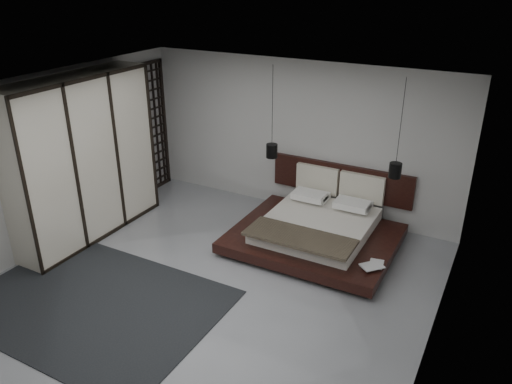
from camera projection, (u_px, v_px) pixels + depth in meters
The scene contains 14 objects.
floor at pixel (211, 286), 7.24m from camera, with size 6.00×6.00×0.00m, color #96989E.
ceiling at pixel (203, 95), 6.09m from camera, with size 6.00×6.00×0.00m, color white.
wall_back at pixel (298, 137), 9.08m from camera, with size 6.00×6.00×0.00m, color #B7B7B5.
wall_front at pixel (14, 329), 4.25m from camera, with size 6.00×6.00×0.00m, color #B7B7B5.
wall_left at pixel (50, 161), 7.96m from camera, with size 6.00×6.00×0.00m, color #B7B7B5.
wall_right at pixel (441, 254), 5.37m from camera, with size 6.00×6.00×0.00m, color #B7B7B5.
lattice_screen at pixel (151, 128), 9.95m from camera, with size 0.05×0.90×2.60m, color black.
bed at pixel (318, 228), 8.29m from camera, with size 2.59×2.32×1.04m.
book_lower at pixel (369, 263), 7.33m from camera, with size 0.20×0.27×0.03m, color #99724C.
book_upper at pixel (368, 262), 7.30m from camera, with size 0.23×0.32×0.02m, color #99724C.
pendant_left at pixel (272, 151), 8.63m from camera, with size 0.20×0.20×1.59m.
pendant_right at pixel (395, 170), 7.69m from camera, with size 0.19×0.19×1.55m.
wardrobe at pixel (83, 159), 8.17m from camera, with size 0.65×2.78×2.73m.
rug at pixel (94, 303), 6.85m from camera, with size 3.45×2.46×0.01m, color black.
Camera 1 is at (3.44, -5.02, 4.21)m, focal length 35.00 mm.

